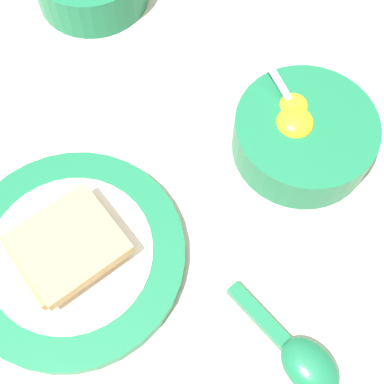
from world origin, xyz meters
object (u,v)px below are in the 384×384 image
at_px(egg_bowl, 304,134).
at_px(soup_spoon, 302,359).
at_px(toast_plate, 72,255).
at_px(toast_sandwich, 66,245).

xyz_separation_m(egg_bowl, soup_spoon, (0.21, 0.09, -0.02)).
height_order(egg_bowl, toast_plate, egg_bowl).
height_order(toast_plate, soup_spoon, soup_spoon).
bearing_deg(egg_bowl, toast_plate, -34.62).
relative_size(egg_bowl, toast_plate, 0.67).
height_order(toast_plate, toast_sandwich, toast_sandwich).
relative_size(egg_bowl, soup_spoon, 1.14).
relative_size(toast_sandwich, soup_spoon, 0.94).
relative_size(toast_plate, soup_spoon, 1.71).
xyz_separation_m(toast_plate, soup_spoon, (-0.01, 0.24, 0.00)).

